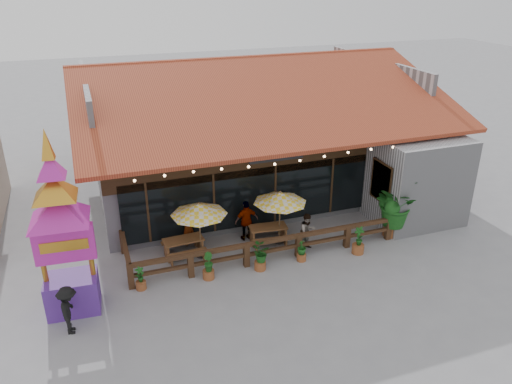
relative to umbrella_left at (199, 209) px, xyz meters
name	(u,v)px	position (x,y,z in m)	size (l,w,h in m)	color
ground	(305,247)	(3.85, -0.71, -1.90)	(100.00, 100.00, 0.00)	gray
restaurant_building	(253,140)	(4.11, 5.90, 0.31)	(15.50, 14.73, 6.09)	#ACACB1
patio_railing	(251,247)	(1.60, -0.98, -1.28)	(10.00, 2.60, 0.92)	#422A17
umbrella_left	(199,209)	(0.00, 0.00, 0.00)	(2.46, 2.46, 2.18)	brown
umbrella_right	(280,198)	(3.08, -0.02, -0.02)	(2.32, 2.32, 2.16)	brown
picnic_table_left	(184,244)	(-0.58, 0.23, -1.43)	(1.51, 1.32, 0.69)	brown
picnic_table_right	(268,232)	(2.67, 0.12, -1.43)	(1.56, 1.39, 0.69)	brown
thai_sign_tower	(59,213)	(-4.43, -1.74, 1.40)	(2.46, 2.46, 6.24)	#52268C
tropical_plant	(394,204)	(7.45, -0.99, -0.55)	(2.10, 2.20, 2.36)	brown
diner_a	(188,227)	(-0.23, 0.99, -1.14)	(0.55, 0.36, 1.51)	#342210
diner_b	(307,232)	(3.87, -0.84, -1.17)	(0.71, 0.55, 1.45)	#342210
diner_c	(246,220)	(1.97, 0.63, -1.08)	(0.95, 0.40, 1.63)	#342210
pedestrian	(69,310)	(-4.54, -2.85, -1.14)	(0.98, 0.56, 1.51)	black
planter_a	(140,280)	(-2.36, -1.36, -1.54)	(0.35, 0.35, 0.85)	brown
planter_b	(208,267)	(-0.11, -1.52, -1.46)	(0.40, 0.42, 0.97)	brown
planter_c	(260,256)	(1.73, -1.58, -1.34)	(0.79, 0.78, 0.99)	brown
planter_d	(302,251)	(3.34, -1.53, -1.49)	(0.45, 0.45, 0.84)	brown
planter_e	(359,242)	(5.52, -1.76, -1.44)	(0.44, 0.46, 1.08)	brown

